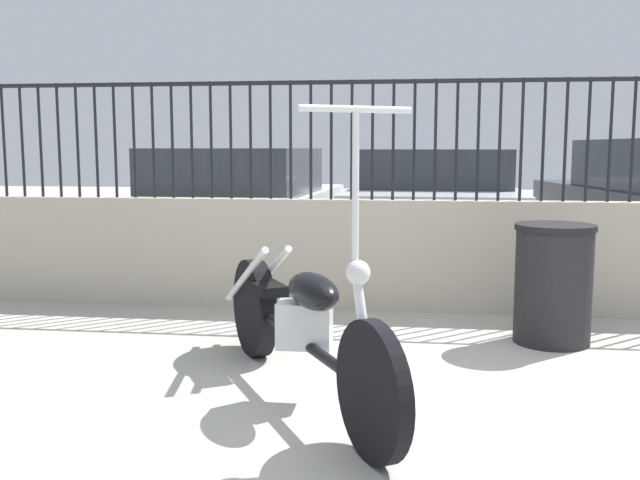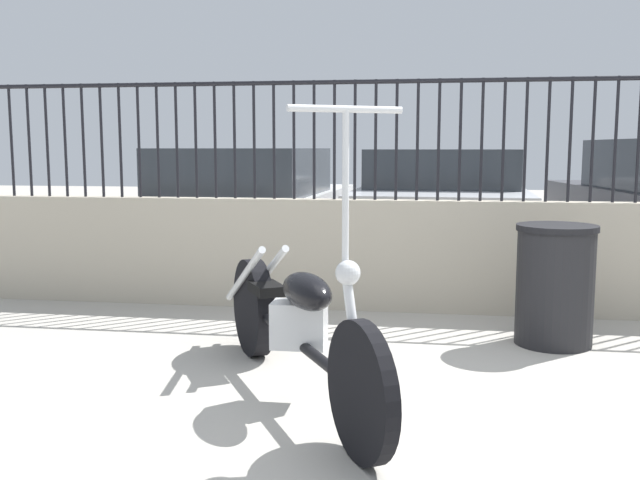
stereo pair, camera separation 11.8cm
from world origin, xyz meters
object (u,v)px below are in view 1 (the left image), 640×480
Objects in this scene: motorcycle_black at (294,320)px; car_white at (241,204)px; trash_bin at (553,284)px; car_silver at (434,205)px.

car_white is at bearing 167.69° from motorcycle_black.
trash_bin is 0.19× the size of car_silver.
trash_bin is 3.46m from car_silver.
car_white reaches higher than car_silver.
motorcycle_black is 1.97m from trash_bin.
motorcycle_black is at bearing 171.23° from car_silver.
car_white is (-2.94, 3.23, 0.25)m from trash_bin.
motorcycle_black is 0.50× the size of car_silver.
motorcycle_black is at bearing -143.38° from trash_bin.
car_white is 2.25m from car_silver.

